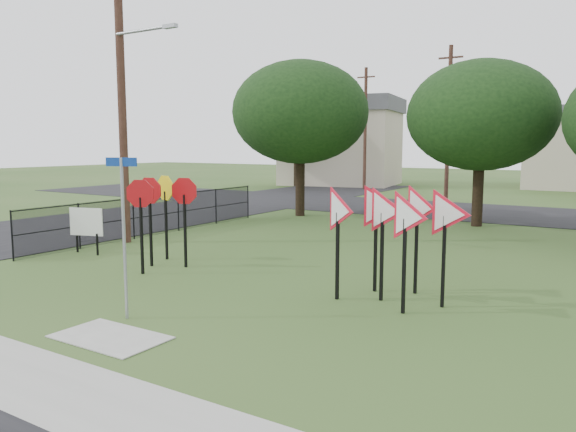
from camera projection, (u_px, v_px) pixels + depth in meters
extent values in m
plane|color=#2F4F1D|center=(201.00, 305.00, 11.88)|extent=(140.00, 140.00, 0.00)
cube|color=#9D9D94|center=(14.00, 372.00, 8.36)|extent=(30.00, 1.60, 0.02)
cube|color=black|center=(148.00, 216.00, 26.63)|extent=(8.00, 50.00, 0.02)
cube|color=black|center=(461.00, 211.00, 28.64)|extent=(60.00, 8.00, 0.02)
cube|color=#9D9D94|center=(110.00, 337.00, 9.87)|extent=(2.00, 1.20, 0.02)
cylinder|color=#989CA1|center=(124.00, 239.00, 10.78)|extent=(0.06, 0.06, 3.14)
cube|color=navy|center=(121.00, 162.00, 10.59)|extent=(0.62, 0.22, 0.17)
cube|color=black|center=(151.00, 230.00, 15.57)|extent=(0.06, 0.06, 2.02)
cube|color=black|center=(185.00, 231.00, 15.42)|extent=(0.06, 0.06, 2.02)
cube|color=black|center=(142.00, 236.00, 14.62)|extent=(0.06, 0.06, 2.02)
cube|color=black|center=(166.00, 226.00, 16.49)|extent=(0.06, 0.06, 2.02)
cube|color=black|center=(337.00, 256.00, 12.22)|extent=(0.06, 0.06, 1.92)
cube|color=black|center=(382.00, 257.00, 12.12)|extent=(0.06, 0.06, 1.92)
cube|color=black|center=(404.00, 266.00, 11.19)|extent=(0.06, 0.06, 1.92)
cube|color=black|center=(375.00, 250.00, 12.88)|extent=(0.06, 0.06, 1.92)
cube|color=black|center=(416.00, 252.00, 12.70)|extent=(0.06, 0.06, 1.92)
cube|color=black|center=(444.00, 262.00, 11.62)|extent=(0.06, 0.06, 1.92)
cube|color=black|center=(77.00, 242.00, 17.67)|extent=(0.05, 0.05, 0.67)
cube|color=black|center=(97.00, 245.00, 17.17)|extent=(0.05, 0.05, 0.67)
cube|color=white|center=(86.00, 222.00, 17.34)|extent=(1.11, 0.36, 0.86)
cylinder|color=#4B2D22|center=(122.00, 96.00, 18.89)|extent=(0.28, 0.28, 10.00)
cylinder|color=#989CA1|center=(143.00, 30.00, 17.91)|extent=(2.40, 0.10, 0.10)
cube|color=#989CA1|center=(170.00, 26.00, 17.28)|extent=(0.50, 0.18, 0.12)
cylinder|color=#4B2D22|center=(448.00, 125.00, 32.48)|extent=(0.24, 0.24, 9.00)
cube|color=#4B2D22|center=(451.00, 58.00, 32.00)|extent=(1.40, 0.10, 0.10)
cylinder|color=#4B2D22|center=(365.00, 129.00, 41.75)|extent=(0.24, 0.24, 9.00)
cube|color=#4B2D22|center=(366.00, 77.00, 41.27)|extent=(1.40, 0.10, 0.10)
cylinder|color=black|center=(12.00, 236.00, 16.24)|extent=(0.05, 0.05, 1.50)
cylinder|color=black|center=(79.00, 226.00, 18.16)|extent=(0.05, 0.05, 1.50)
cylinder|color=black|center=(134.00, 218.00, 20.09)|extent=(0.05, 0.05, 1.50)
cylinder|color=black|center=(178.00, 212.00, 22.02)|extent=(0.05, 0.05, 1.50)
cylinder|color=black|center=(216.00, 206.00, 23.94)|extent=(0.05, 0.05, 1.50)
cylinder|color=black|center=(248.00, 202.00, 25.87)|extent=(0.05, 0.05, 1.50)
cube|color=black|center=(156.00, 196.00, 20.96)|extent=(0.03, 11.50, 0.03)
cube|color=black|center=(157.00, 215.00, 21.05)|extent=(0.03, 11.50, 0.03)
cube|color=black|center=(157.00, 215.00, 21.05)|extent=(0.01, 11.50, 1.50)
cube|color=beige|center=(341.00, 149.00, 47.42)|extent=(10.08, 8.46, 6.00)
cube|color=#4F4F54|center=(342.00, 106.00, 46.96)|extent=(10.58, 8.88, 1.20)
cylinder|color=black|center=(300.00, 188.00, 26.63)|extent=(0.44, 0.44, 2.62)
ellipsoid|color=black|center=(300.00, 112.00, 26.18)|extent=(6.40, 6.40, 4.80)
cylinder|color=black|center=(478.00, 197.00, 23.23)|extent=(0.44, 0.44, 2.45)
ellipsoid|color=black|center=(481.00, 115.00, 22.81)|extent=(6.00, 6.00, 4.50)
cylinder|color=black|center=(296.00, 169.00, 45.33)|extent=(0.44, 0.44, 2.80)
ellipsoid|color=black|center=(297.00, 122.00, 44.85)|extent=(6.80, 6.80, 5.10)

